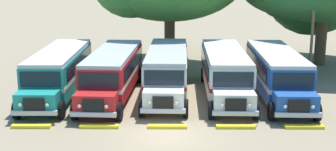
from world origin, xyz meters
TOP-DOWN VIEW (x-y plane):
  - ground_plane at (0.00, 0.00)m, footprint 220.00×220.00m
  - parked_bus_slot_0 at (-6.94, 7.44)m, footprint 2.72×10.85m
  - parked_bus_slot_1 at (-3.48, 7.20)m, footprint 3.22×10.92m
  - parked_bus_slot_2 at (-0.07, 7.82)m, footprint 2.96×10.88m
  - parked_bus_slot_3 at (3.62, 7.44)m, footprint 2.85×10.86m
  - parked_bus_slot_4 at (6.85, 7.20)m, footprint 2.91×10.87m
  - curb_wheelstop_0 at (-6.96, 1.15)m, footprint 2.00×0.36m
  - curb_wheelstop_1 at (-3.48, 1.15)m, footprint 2.00×0.36m
  - curb_wheelstop_2 at (0.00, 1.15)m, footprint 2.00×0.36m
  - curb_wheelstop_3 at (3.48, 1.15)m, footprint 2.00×0.36m
  - curb_wheelstop_4 at (6.96, 1.15)m, footprint 2.00×0.36m
  - utility_pole at (10.07, 10.89)m, footprint 1.80×0.20m

SIDE VIEW (x-z plane):
  - ground_plane at x=0.00m, z-range 0.00..0.00m
  - curb_wheelstop_0 at x=-6.96m, z-range 0.00..0.15m
  - curb_wheelstop_1 at x=-3.48m, z-range 0.00..0.15m
  - curb_wheelstop_2 at x=0.00m, z-range 0.00..0.15m
  - curb_wheelstop_3 at x=3.48m, z-range 0.00..0.15m
  - curb_wheelstop_4 at x=6.96m, z-range 0.00..0.15m
  - parked_bus_slot_0 at x=-6.94m, z-range 0.17..2.99m
  - parked_bus_slot_1 at x=-3.48m, z-range 0.17..2.99m
  - parked_bus_slot_2 at x=-0.07m, z-range 0.17..2.99m
  - parked_bus_slot_3 at x=3.62m, z-range 0.17..2.99m
  - parked_bus_slot_4 at x=6.85m, z-range 0.17..2.99m
  - utility_pole at x=10.07m, z-range 0.24..6.41m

